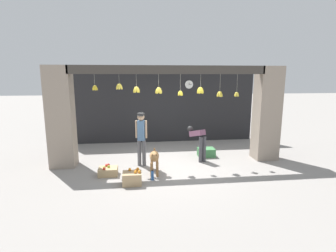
# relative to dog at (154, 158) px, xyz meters

# --- Properties ---
(ground_plane) EXTENTS (60.00, 60.00, 0.00)m
(ground_plane) POSITION_rel_dog_xyz_m (0.50, 0.67, -0.46)
(ground_plane) COLOR gray
(shop_back_wall) EXTENTS (7.50, 0.12, 2.91)m
(shop_back_wall) POSITION_rel_dog_xyz_m (0.50, 3.57, 1.00)
(shop_back_wall) COLOR #232326
(shop_back_wall) RESTS_ON ground_plane
(shop_pillar_left) EXTENTS (0.70, 0.60, 2.91)m
(shop_pillar_left) POSITION_rel_dog_xyz_m (-2.60, 0.97, 1.00)
(shop_pillar_left) COLOR gray
(shop_pillar_left) RESTS_ON ground_plane
(shop_pillar_right) EXTENTS (0.70, 0.60, 2.91)m
(shop_pillar_right) POSITION_rel_dog_xyz_m (3.60, 0.97, 1.00)
(shop_pillar_right) COLOR gray
(shop_pillar_right) RESTS_ON ground_plane
(storefront_awning) EXTENTS (5.60, 0.29, 0.92)m
(storefront_awning) POSITION_rel_dog_xyz_m (0.50, 0.79, 2.28)
(storefront_awning) COLOR #3D3833
(dog) EXTENTS (0.29, 0.90, 0.67)m
(dog) POSITION_rel_dog_xyz_m (0.00, 0.00, 0.00)
(dog) COLOR #9E7042
(dog) RESTS_ON ground_plane
(shopkeeper) EXTENTS (0.34, 0.27, 1.57)m
(shopkeeper) POSITION_rel_dog_xyz_m (-0.33, 0.72, 0.46)
(shopkeeper) COLOR #56565B
(shopkeeper) RESTS_ON ground_plane
(worker_stooping) EXTENTS (0.49, 0.75, 1.03)m
(worker_stooping) POSITION_rel_dog_xyz_m (1.44, 1.04, 0.22)
(worker_stooping) COLOR #424247
(worker_stooping) RESTS_ON ground_plane
(fruit_crate_oranges) EXTENTS (0.46, 0.39, 0.37)m
(fruit_crate_oranges) POSITION_rel_dog_xyz_m (-0.59, -0.62, -0.30)
(fruit_crate_oranges) COLOR tan
(fruit_crate_oranges) RESTS_ON ground_plane
(fruit_crate_apples) EXTENTS (0.50, 0.40, 0.28)m
(fruit_crate_apples) POSITION_rel_dog_xyz_m (-1.24, 0.05, -0.35)
(fruit_crate_apples) COLOR tan
(fruit_crate_apples) RESTS_ON ground_plane
(produce_box_green) EXTENTS (0.53, 0.43, 0.27)m
(produce_box_green) POSITION_rel_dog_xyz_m (1.80, 1.38, -0.32)
(produce_box_green) COLOR #42844C
(produce_box_green) RESTS_ON ground_plane
(water_bottle) EXTENTS (0.07, 0.07, 0.27)m
(water_bottle) POSITION_rel_dog_xyz_m (-0.08, -0.42, -0.33)
(water_bottle) COLOR #2D60AD
(water_bottle) RESTS_ON ground_plane
(wall_clock) EXTENTS (0.34, 0.03, 0.34)m
(wall_clock) POSITION_rel_dog_xyz_m (1.62, 3.50, 1.82)
(wall_clock) COLOR black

